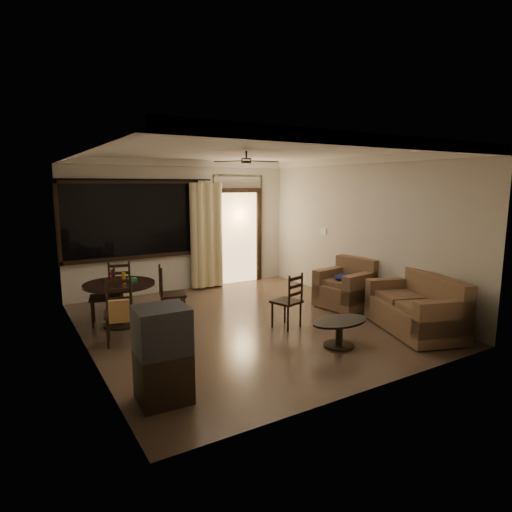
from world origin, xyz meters
TOP-DOWN VIEW (x-y plane):
  - ground at (0.00, 0.00)m, footprint 5.50×5.50m
  - room_shell at (0.59, 1.77)m, footprint 5.50×6.70m
  - dining_table at (-1.82, 0.97)m, footprint 1.13×1.13m
  - dining_chair_west at (-2.04, 1.17)m, footprint 0.51×0.51m
  - dining_chair_east at (-1.01, 0.77)m, footprint 0.51×0.51m
  - dining_chair_south at (-2.03, 0.14)m, footprint 0.51×0.55m
  - dining_chair_north at (-1.64, 1.73)m, footprint 0.51×0.51m
  - tv_cabinet at (-2.05, -1.79)m, footprint 0.57×0.51m
  - sofa at (2.11, -1.72)m, footprint 1.37×1.84m
  - armchair at (2.11, -0.12)m, footprint 1.01×1.01m
  - coffee_table at (0.61, -1.59)m, footprint 0.89×0.53m
  - side_chair at (0.45, -0.53)m, footprint 0.49×0.49m

SIDE VIEW (x-z plane):
  - ground at x=0.00m, z-range 0.00..0.00m
  - coffee_table at x=0.61m, z-range 0.06..0.45m
  - side_chair at x=0.45m, z-range -0.18..0.72m
  - dining_chair_west at x=-2.04m, z-range -0.19..0.76m
  - dining_chair_east at x=-1.01m, z-range -0.19..0.76m
  - dining_chair_north at x=-1.64m, z-range -0.19..0.76m
  - dining_chair_south at x=-2.03m, z-range -0.17..0.78m
  - sofa at x=2.11m, z-range -0.09..0.79m
  - armchair at x=2.11m, z-range -0.08..0.81m
  - tv_cabinet at x=-2.05m, z-range 0.00..1.04m
  - dining_table at x=-1.82m, z-range 0.10..1.02m
  - room_shell at x=0.59m, z-range -0.92..4.58m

